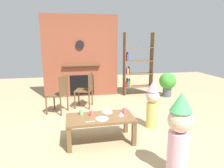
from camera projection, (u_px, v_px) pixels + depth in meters
ground_plane at (109, 131)px, 3.82m from camera, size 12.00×12.00×0.00m
brick_fireplace_feature at (81, 57)px, 5.97m from camera, size 2.20×0.28×2.40m
bookshelf at (136, 67)px, 6.19m from camera, size 0.90×0.28×1.90m
coffee_table at (100, 121)px, 3.35m from camera, size 1.12×0.58×0.44m
paper_cup_near_left at (92, 113)px, 3.36m from camera, size 0.06×0.06×0.10m
paper_cup_near_right at (125, 110)px, 3.48m from camera, size 0.06×0.06×0.10m
paper_cup_center at (81, 112)px, 3.42m from camera, size 0.06×0.06×0.10m
paper_plate_front at (107, 112)px, 3.52m from camera, size 0.18×0.18×0.01m
paper_plate_rear at (102, 119)px, 3.23m from camera, size 0.20×0.20×0.01m
birthday_cake_slice at (121, 114)px, 3.37m from camera, size 0.10×0.10×0.07m
table_fork at (90, 122)px, 3.13m from camera, size 0.15×0.03×0.01m
child_with_cone_hat at (179, 132)px, 2.46m from camera, size 0.30×0.30×1.09m
child_in_pink at (153, 103)px, 3.87m from camera, size 0.26×0.26×0.94m
dining_chair_left at (60, 92)px, 4.64m from camera, size 0.53×0.53×0.90m
dining_chair_middle at (87, 88)px, 5.04m from camera, size 0.50×0.50×0.90m
potted_plant_tall at (168, 82)px, 6.02m from camera, size 0.50×0.50×0.73m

